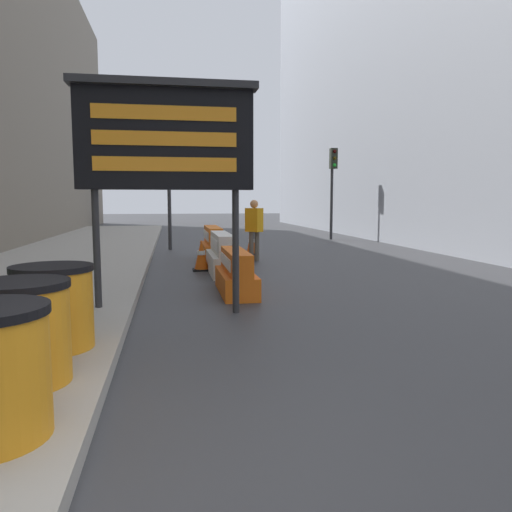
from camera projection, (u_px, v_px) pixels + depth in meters
The scene contains 11 objects.
barrel_drum_middle at pixel (20, 332), 4.10m from camera, with size 0.81×0.81×0.86m.
barrel_drum_back at pixel (53, 307), 5.08m from camera, with size 0.81×0.81×0.86m.
message_board at pixel (166, 139), 6.97m from camera, with size 2.58×0.36×3.30m.
jersey_barrier_orange_far at pixel (236, 274), 8.93m from camera, with size 0.59×1.87×0.77m.
jersey_barrier_white at pixel (222, 256), 11.33m from camera, with size 0.59×2.17×0.92m.
jersey_barrier_orange_near at pixel (213, 246), 13.79m from camera, with size 0.59×2.12×0.94m.
traffic_cone_near at pixel (201, 255), 11.80m from camera, with size 0.41×0.41×0.74m.
traffic_cone_mid at pixel (252, 243), 15.36m from camera, with size 0.41×0.41×0.73m.
traffic_light_near_curb at pixel (168, 152), 16.48m from camera, with size 0.28×0.44×4.54m.
traffic_light_far_side at pixel (333, 174), 20.89m from camera, with size 0.28×0.45×3.81m.
pedestrian_worker at pixel (254, 225), 13.57m from camera, with size 0.49×0.50×1.67m.
Camera 1 is at (0.58, -2.59, 1.66)m, focal length 35.00 mm.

